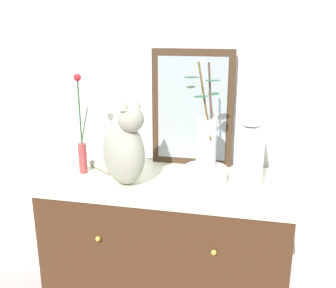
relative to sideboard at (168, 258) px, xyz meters
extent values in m
cube|color=silver|center=(0.00, 0.35, 0.87)|extent=(4.40, 0.08, 2.60)
cube|color=#402515|center=(0.00, 0.00, -0.01)|extent=(1.13, 0.53, 0.83)
cube|color=beige|center=(0.00, 0.00, 0.42)|extent=(1.15, 0.54, 0.02)
sphere|color=#B79338|center=(-0.25, -0.28, 0.24)|extent=(0.02, 0.02, 0.02)
sphere|color=#B79338|center=(0.25, -0.28, 0.24)|extent=(0.02, 0.02, 0.02)
cube|color=#3A2819|center=(0.07, 0.25, 0.73)|extent=(0.42, 0.03, 0.60)
cube|color=gray|center=(0.07, 0.24, 0.73)|extent=(0.35, 0.01, 0.53)
ellipsoid|color=gray|center=(-0.19, -0.08, 0.58)|extent=(0.30, 0.28, 0.30)
sphere|color=gray|center=(-0.14, -0.12, 0.75)|extent=(0.12, 0.12, 0.12)
cone|color=gray|center=(-0.12, -0.10, 0.82)|extent=(0.04, 0.04, 0.05)
cone|color=gray|center=(-0.16, -0.15, 0.82)|extent=(0.04, 0.04, 0.05)
cylinder|color=gray|center=(-0.36, 0.05, 0.45)|extent=(0.17, 0.14, 0.03)
cylinder|color=#953638|center=(-0.44, 0.01, 0.51)|extent=(0.04, 0.04, 0.15)
cylinder|color=#29482C|center=(-0.44, 0.01, 0.73)|extent=(0.01, 0.01, 0.31)
sphere|color=#A81A23|center=(-0.44, 0.01, 0.90)|extent=(0.04, 0.04, 0.04)
cylinder|color=#2C4123|center=(-0.42, 0.01, 0.67)|extent=(0.05, 0.01, 0.18)
cylinder|color=white|center=(0.18, 0.02, 0.46)|extent=(0.20, 0.20, 0.07)
cylinder|color=silver|center=(0.18, 0.02, 0.62)|extent=(0.09, 0.09, 0.23)
cylinder|color=#4A352B|center=(0.19, 0.01, 0.81)|extent=(0.03, 0.04, 0.35)
ellipsoid|color=#204D2F|center=(0.21, -0.01, 0.85)|extent=(0.05, 0.08, 0.01)
ellipsoid|color=#224E36|center=(0.20, -0.02, 0.91)|extent=(0.08, 0.06, 0.01)
cylinder|color=brown|center=(0.16, 0.01, 0.82)|extent=(0.08, 0.06, 0.34)
ellipsoid|color=#265031|center=(0.15, -0.02, 0.84)|extent=(0.08, 0.07, 0.01)
ellipsoid|color=#2D412C|center=(0.11, -0.05, 0.89)|extent=(0.04, 0.07, 0.01)
ellipsoid|color=#204233|center=(0.11, -0.06, 0.93)|extent=(0.08, 0.05, 0.01)
cube|color=silver|center=(0.37, 0.05, 0.56)|extent=(0.12, 0.12, 0.27)
ellipsoid|color=silver|center=(0.37, 0.05, 0.73)|extent=(0.11, 0.11, 0.07)
sphere|color=white|center=(0.37, 0.05, 0.78)|extent=(0.02, 0.02, 0.02)
camera|label=1|loc=(0.37, -1.69, 1.14)|focal=41.61mm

